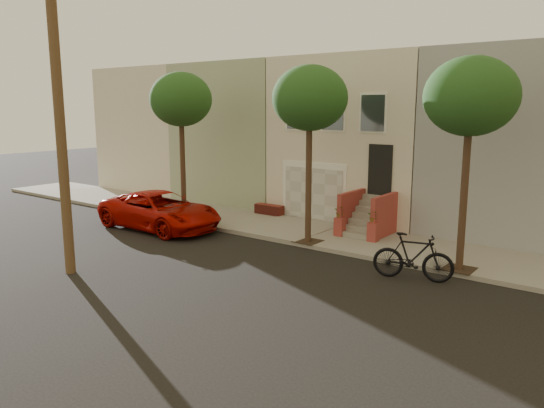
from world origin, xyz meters
The scene contains 9 objects.
ground centered at (0.00, 0.00, 0.00)m, with size 90.00×90.00×0.00m, color black.
sidewalk centered at (0.00, 5.35, 0.07)m, with size 40.00×3.70×0.15m, color gray.
house_row centered at (0.00, 11.19, 3.64)m, with size 33.10×11.70×7.00m.
tree_left centered at (-5.50, 3.90, 5.26)m, with size 2.70×2.57×6.30m.
tree_mid centered at (1.00, 3.90, 5.26)m, with size 2.70×2.57×6.30m.
tree_right centered at (6.50, 3.90, 5.26)m, with size 2.70×2.57×6.30m.
utility_pole centered at (8.00, -3.20, 5.19)m, with size 23.60×1.22×10.00m.
pickup_truck centered at (-5.31, 2.37, 0.77)m, with size 2.56×5.56×1.55m, color #AA0700.
motorcycle centered at (5.59, 2.50, 0.70)m, with size 0.66×2.33×1.40m, color black.
Camera 1 is at (11.27, -11.74, 5.03)m, focal length 34.73 mm.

